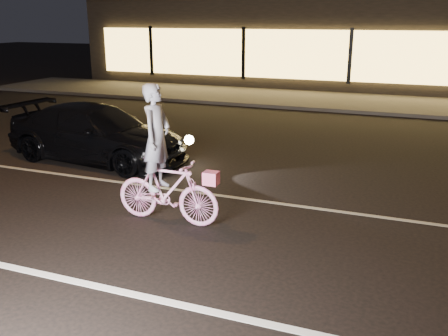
% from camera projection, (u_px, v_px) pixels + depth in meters
% --- Properties ---
extents(ground, '(90.00, 90.00, 0.00)m').
position_uv_depth(ground, '(202.00, 245.00, 7.12)').
color(ground, black).
rests_on(ground, ground).
extents(lane_stripe_near, '(60.00, 0.12, 0.01)m').
position_uv_depth(lane_stripe_near, '(150.00, 298.00, 5.78)').
color(lane_stripe_near, silver).
rests_on(lane_stripe_near, ground).
extents(lane_stripe_far, '(60.00, 0.10, 0.01)m').
position_uv_depth(lane_stripe_far, '(247.00, 199.00, 8.90)').
color(lane_stripe_far, gray).
rests_on(lane_stripe_far, ground).
extents(sidewalk, '(30.00, 4.00, 0.12)m').
position_uv_depth(sidewalk, '(341.00, 102.00, 18.69)').
color(sidewalk, '#383533').
rests_on(sidewalk, ground).
extents(storefront, '(25.40, 8.42, 4.20)m').
position_uv_depth(storefront, '(363.00, 38.00, 23.40)').
color(storefront, black).
rests_on(storefront, ground).
extents(cyclist, '(1.74, 0.60, 2.19)m').
position_uv_depth(cyclist, '(164.00, 175.00, 7.72)').
color(cyclist, '#E3319D').
rests_on(cyclist, ground).
extents(sedan, '(4.42, 2.12, 1.24)m').
position_uv_depth(sedan, '(97.00, 134.00, 11.12)').
color(sedan, black).
rests_on(sedan, ground).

